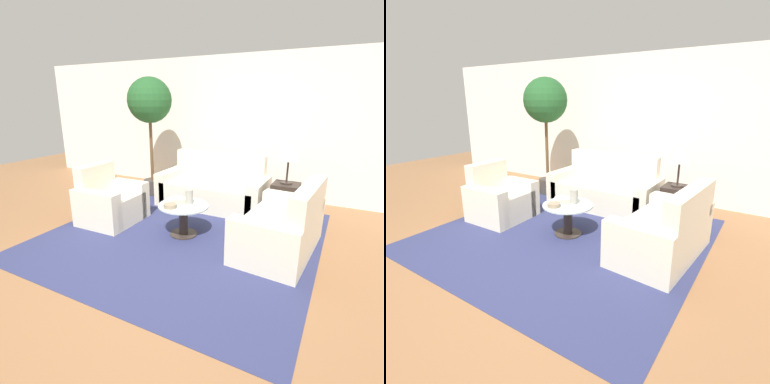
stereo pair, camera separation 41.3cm
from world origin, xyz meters
TOP-DOWN VIEW (x-y plane):
  - ground_plane at (0.00, 0.00)m, footprint 14.00×14.00m
  - wall_back at (0.00, 3.05)m, footprint 10.00×0.06m
  - rug at (-0.02, 0.76)m, footprint 3.51×3.45m
  - sofa_main at (-0.14, 2.06)m, footprint 1.85×0.84m
  - armchair at (-1.27, 0.67)m, footprint 0.79×0.90m
  - loveseat at (1.31, 0.90)m, footprint 0.90×1.43m
  - coffee_table at (-0.02, 0.76)m, footprint 0.69×0.69m
  - side_table at (1.09, 1.97)m, footprint 0.39×0.39m
  - table_lamp at (1.09, 1.97)m, footprint 0.34×0.34m
  - potted_plant at (-1.48, 2.12)m, footprint 0.82×0.82m
  - vase at (0.02, 0.85)m, footprint 0.10×0.10m
  - bowl at (-0.12, 0.58)m, footprint 0.18×0.18m
  - book_stack at (-0.13, 0.81)m, footprint 0.25×0.19m

SIDE VIEW (x-z plane):
  - ground_plane at x=0.00m, z-range 0.00..0.00m
  - rug at x=-0.02m, z-range 0.00..0.01m
  - coffee_table at x=-0.02m, z-range 0.06..0.50m
  - armchair at x=-1.27m, z-range -0.15..0.72m
  - loveseat at x=1.31m, z-range -0.16..0.73m
  - sofa_main at x=-0.14m, z-range -0.16..0.74m
  - side_table at x=1.09m, z-range 0.00..0.58m
  - bowl at x=-0.12m, z-range 0.44..0.49m
  - book_stack at x=-0.13m, z-range 0.44..0.50m
  - vase at x=0.02m, z-range 0.44..0.63m
  - table_lamp at x=1.09m, z-range 0.74..1.36m
  - wall_back at x=0.00m, z-range 0.00..2.60m
  - potted_plant at x=-1.48m, z-range 0.59..2.78m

